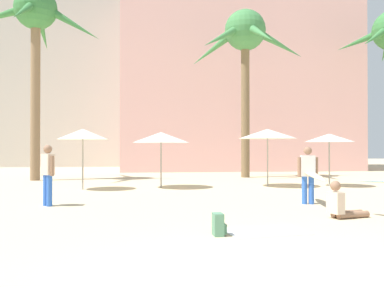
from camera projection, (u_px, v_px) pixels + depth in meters
The scene contains 14 objects.
ground at pixel (296, 284), 5.08m from camera, with size 120.00×120.00×0.00m, color beige.
hotel_pink at pixel (232, 76), 34.91m from camera, with size 17.63×10.91×15.26m, color beige.
hotel_tower_gray at pixel (98, 13), 43.02m from camera, with size 19.65×10.78×30.96m, color #BCB7AD.
palm_tree_far_left at pixel (245, 41), 24.10m from camera, with size 6.68×7.19×9.56m.
palm_tree_center at pixel (35, 22), 21.81m from camera, with size 7.04×6.94×9.96m.
cafe_umbrella_0 at pixel (268, 134), 18.21m from camera, with size 2.48×2.48×2.48m.
cafe_umbrella_1 at pixel (83, 134), 16.85m from camera, with size 2.01×2.01×2.42m.
cafe_umbrella_2 at pixel (161, 137), 17.63m from camera, with size 2.37×2.37×2.32m.
cafe_umbrella_3 at pixel (329, 138), 18.31m from camera, with size 2.11×2.11×2.28m.
beach_towel at pixel (265, 231), 8.30m from camera, with size 1.55×0.99×0.01m, color white.
backpack at pixel (219, 225), 7.91m from camera, with size 0.25×0.31×0.42m.
person_near_left at pixel (342, 205), 9.90m from camera, with size 1.02×0.61×0.88m.
person_mid_center at pixel (309, 173), 12.30m from camera, with size 0.80×2.87×1.69m.
person_far_left at pixel (48, 172), 12.01m from camera, with size 0.47×0.52×1.73m.
Camera 1 is at (-1.80, -4.93, 1.63)m, focal length 39.61 mm.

